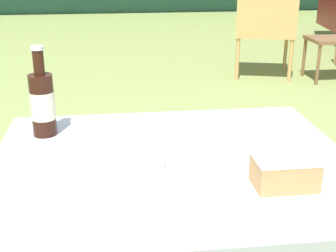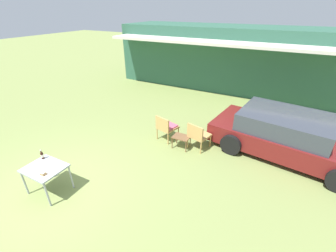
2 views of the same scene
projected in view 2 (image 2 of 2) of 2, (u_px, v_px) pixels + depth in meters
ground_plane at (52, 191)px, 5.34m from camera, size 60.00×60.00×0.00m
cabin_building at (232, 57)px, 11.66m from camera, size 11.63×4.32×3.02m
parked_car at (287, 135)px, 6.47m from camera, size 4.52×2.59×1.22m
wicker_chair_cushioned at (166, 126)px, 7.17m from camera, size 0.67×0.68×0.85m
wicker_chair_plain at (198, 135)px, 6.70m from camera, size 0.67×0.68×0.85m
garden_side_table at (181, 138)px, 6.81m from camera, size 0.51×0.37×0.40m
patio_table at (45, 170)px, 5.05m from camera, size 0.86×0.71×0.69m
cake_on_plate at (43, 174)px, 4.79m from camera, size 0.26×0.26×0.08m
cola_bottle_near at (42, 155)px, 5.27m from camera, size 0.06×0.06×0.24m
fork at (40, 174)px, 4.81m from camera, size 0.18×0.02×0.01m
loose_bottle_cap at (42, 168)px, 5.01m from camera, size 0.03×0.03×0.01m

